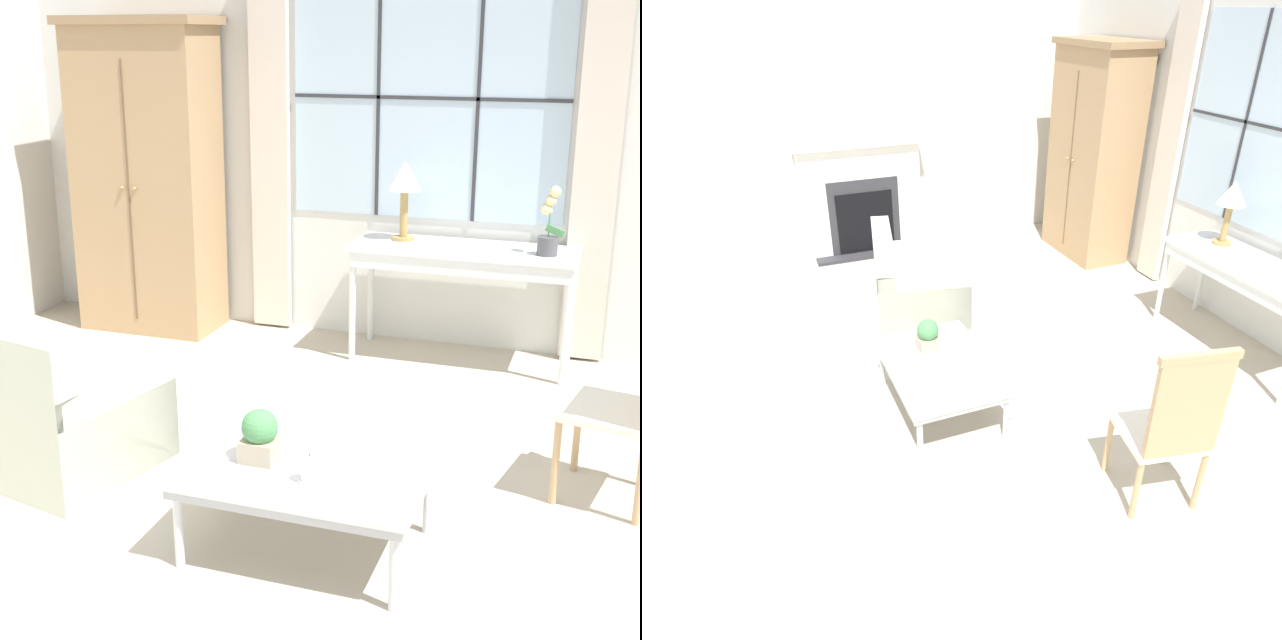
{
  "view_description": "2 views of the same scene",
  "coord_description": "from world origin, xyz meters",
  "views": [
    {
      "loc": [
        1.31,
        -3.0,
        2.1
      ],
      "look_at": [
        0.06,
        0.63,
        0.87
      ],
      "focal_mm": 50.0,
      "sensor_mm": 36.0,
      "label": 1
    },
    {
      "loc": [
        3.24,
        -0.93,
        2.57
      ],
      "look_at": [
        0.04,
        0.37,
        0.62
      ],
      "focal_mm": 32.0,
      "sensor_mm": 36.0,
      "label": 2
    }
  ],
  "objects": [
    {
      "name": "ground_plane",
      "position": [
        0.0,
        0.0,
        0.0
      ],
      "size": [
        14.0,
        14.0,
        0.0
      ],
      "primitive_type": "plane",
      "color": "#B2A893"
    },
    {
      "name": "wall_back_windowed",
      "position": [
        0.0,
        3.02,
        1.41
      ],
      "size": [
        7.2,
        0.14,
        2.8
      ],
      "color": "silver",
      "rests_on": "ground_plane"
    },
    {
      "name": "wall_left",
      "position": [
        -3.03,
        0.6,
        1.4
      ],
      "size": [
        0.06,
        7.2,
        2.8
      ],
      "primitive_type": "cube",
      "color": "silver",
      "rests_on": "ground_plane"
    },
    {
      "name": "fireplace",
      "position": [
        -2.91,
        0.35,
        0.7
      ],
      "size": [
        0.34,
        1.39,
        2.05
      ],
      "color": "#2D2D33",
      "rests_on": "ground_plane"
    },
    {
      "name": "armoire",
      "position": [
        -1.97,
        2.69,
        1.12
      ],
      "size": [
        1.06,
        0.59,
        2.23
      ],
      "color": "tan",
      "rests_on": "ground_plane"
    },
    {
      "name": "console_table",
      "position": [
        0.35,
        2.67,
        0.7
      ],
      "size": [
        1.46,
        0.53,
        0.78
      ],
      "color": "silver",
      "rests_on": "ground_plane"
    },
    {
      "name": "table_lamp",
      "position": [
        -0.08,
        2.75,
        1.18
      ],
      "size": [
        0.23,
        0.23,
        0.53
      ],
      "color": "#9E7F47",
      "rests_on": "console_table"
    },
    {
      "name": "armchair_upholstered",
      "position": [
        -1.27,
        0.45,
        0.28
      ],
      "size": [
        0.97,
        0.95,
        0.82
      ],
      "color": "beige",
      "rests_on": "ground_plane"
    },
    {
      "name": "side_chair_wooden",
      "position": [
        1.45,
        1.02,
        0.6
      ],
      "size": [
        0.52,
        0.52,
        1.09
      ],
      "color": "white",
      "rests_on": "ground_plane"
    },
    {
      "name": "coffee_table",
      "position": [
        0.17,
        0.15,
        0.35
      ],
      "size": [
        1.01,
        0.69,
        0.39
      ],
      "color": "silver",
      "rests_on": "ground_plane"
    },
    {
      "name": "potted_plant_small",
      "position": [
        -0.04,
        0.14,
        0.5
      ],
      "size": [
        0.16,
        0.16,
        0.23
      ],
      "color": "tan",
      "rests_on": "coffee_table"
    },
    {
      "name": "pillar_candle",
      "position": [
        0.22,
        0.02,
        0.44
      ],
      "size": [
        0.1,
        0.1,
        0.13
      ],
      "color": "silver",
      "rests_on": "coffee_table"
    }
  ]
}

